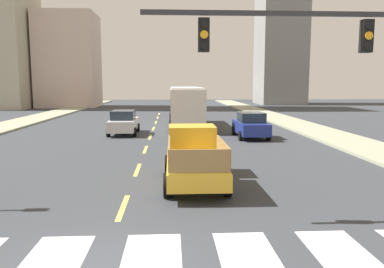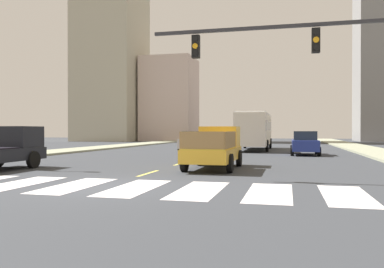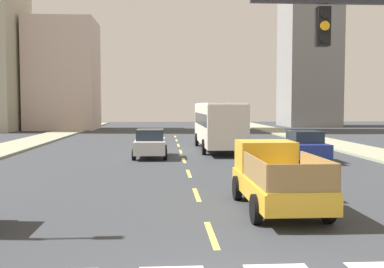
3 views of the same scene
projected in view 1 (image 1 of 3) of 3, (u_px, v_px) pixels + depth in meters
sidewalk_right at (334, 137)px, 25.88m from camera, size 3.45×110.00×0.15m
crosswalk_stripe_7 at (354, 267)px, 7.68m from camera, size 1.25×3.72×0.01m
lane_dash_0 at (123, 207)px, 11.37m from camera, size 0.16×2.40×0.01m
lane_dash_1 at (138, 170)px, 16.32m from camera, size 0.16×2.40×0.01m
lane_dash_2 at (145, 150)px, 21.26m from camera, size 0.16×2.40×0.01m
lane_dash_3 at (150, 137)px, 26.21m from camera, size 0.16×2.40×0.01m
lane_dash_4 at (153, 128)px, 31.16m from camera, size 0.16×2.40×0.01m
lane_dash_5 at (156, 122)px, 36.11m from camera, size 0.16×2.40×0.01m
lane_dash_6 at (158, 118)px, 41.06m from camera, size 0.16×2.40×0.01m
lane_dash_7 at (159, 114)px, 46.01m from camera, size 0.16×2.40×0.01m
pickup_stakebed at (194, 157)px, 14.28m from camera, size 2.18×5.20×1.96m
city_bus at (186, 104)px, 31.97m from camera, size 2.72×10.80×3.32m
sedan_near_right at (124, 122)px, 27.60m from camera, size 2.02×4.40×1.72m
sedan_mid at (251, 125)px, 25.82m from camera, size 2.02×4.40×1.72m
block_mid_left at (281, 20)px, 66.75m from camera, size 7.60×8.68×29.27m
block_mid_right at (69, 61)px, 59.21m from camera, size 8.65×8.08×14.21m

